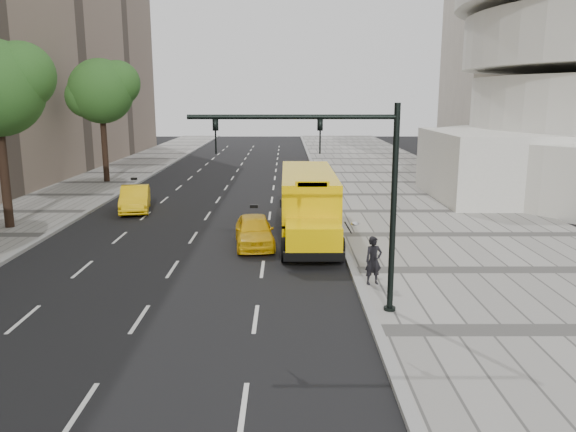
{
  "coord_description": "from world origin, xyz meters",
  "views": [
    {
      "loc": [
        3.42,
        -25.91,
        6.56
      ],
      "look_at": [
        3.5,
        -4.0,
        1.9
      ],
      "focal_mm": 35.0,
      "sensor_mm": 36.0,
      "label": 1
    }
  ],
  "objects_px": {
    "school_bus": "(308,198)",
    "traffic_signal": "(346,183)",
    "taxi_far": "(135,199)",
    "tree_c": "(102,91)",
    "taxi_near": "(254,231)",
    "pedestrian": "(373,261)"
  },
  "relations": [
    {
      "from": "taxi_far",
      "to": "taxi_near",
      "type": "bearing_deg",
      "value": -58.14
    },
    {
      "from": "school_bus",
      "to": "traffic_signal",
      "type": "height_order",
      "value": "traffic_signal"
    },
    {
      "from": "traffic_signal",
      "to": "pedestrian",
      "type": "bearing_deg",
      "value": 62.64
    },
    {
      "from": "tree_c",
      "to": "pedestrian",
      "type": "height_order",
      "value": "tree_c"
    },
    {
      "from": "school_bus",
      "to": "taxi_near",
      "type": "relative_size",
      "value": 2.79
    },
    {
      "from": "taxi_near",
      "to": "taxi_far",
      "type": "distance_m",
      "value": 10.8
    },
    {
      "from": "tree_c",
      "to": "taxi_far",
      "type": "bearing_deg",
      "value": -65.45
    },
    {
      "from": "pedestrian",
      "to": "traffic_signal",
      "type": "xyz_separation_m",
      "value": [
        -1.26,
        -2.44,
        3.09
      ]
    },
    {
      "from": "tree_c",
      "to": "school_bus",
      "type": "distance_m",
      "value": 22.76
    },
    {
      "from": "tree_c",
      "to": "traffic_signal",
      "type": "relative_size",
      "value": 1.47
    },
    {
      "from": "tree_c",
      "to": "school_bus",
      "type": "relative_size",
      "value": 0.81
    },
    {
      "from": "tree_c",
      "to": "taxi_near",
      "type": "relative_size",
      "value": 2.27
    },
    {
      "from": "tree_c",
      "to": "traffic_signal",
      "type": "height_order",
      "value": "tree_c"
    },
    {
      "from": "pedestrian",
      "to": "taxi_far",
      "type": "bearing_deg",
      "value": 113.76
    },
    {
      "from": "taxi_far",
      "to": "traffic_signal",
      "type": "height_order",
      "value": "traffic_signal"
    },
    {
      "from": "tree_c",
      "to": "traffic_signal",
      "type": "distance_m",
      "value": 31.31
    },
    {
      "from": "pedestrian",
      "to": "tree_c",
      "type": "bearing_deg",
      "value": 107.12
    },
    {
      "from": "school_bus",
      "to": "pedestrian",
      "type": "height_order",
      "value": "school_bus"
    },
    {
      "from": "tree_c",
      "to": "traffic_signal",
      "type": "bearing_deg",
      "value": -59.97
    },
    {
      "from": "school_bus",
      "to": "taxi_far",
      "type": "height_order",
      "value": "school_bus"
    },
    {
      "from": "taxi_far",
      "to": "tree_c",
      "type": "bearing_deg",
      "value": 103.21
    },
    {
      "from": "school_bus",
      "to": "traffic_signal",
      "type": "bearing_deg",
      "value": -86.27
    }
  ]
}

